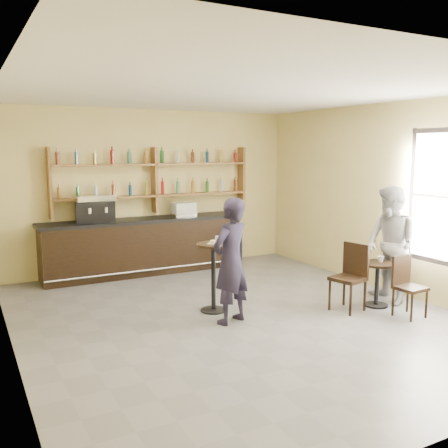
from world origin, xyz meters
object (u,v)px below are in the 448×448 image
man_main (231,261)px  cafe_table (377,284)px  bar_counter (144,246)px  espresso_machine (95,209)px  patron_second (390,245)px  chair_west (348,278)px  pastry_case (183,209)px  pedestal_table (213,278)px  chair_south (410,287)px

man_main → cafe_table: bearing=149.2°
bar_counter → espresso_machine: size_ratio=5.74×
patron_second → chair_west: bearing=-79.3°
bar_counter → chair_west: size_ratio=3.96×
pastry_case → man_main: man_main is taller
bar_counter → man_main: (0.12, -3.29, 0.34)m
espresso_machine → patron_second: 5.23m
man_main → pastry_case: bearing=-123.0°
pastry_case → cafe_table: 4.14m
cafe_table → patron_second: (0.30, 0.05, 0.58)m
pedestal_table → man_main: (-0.01, -0.55, 0.36)m
pedestal_table → patron_second: (2.65, -0.92, 0.41)m
man_main → chair_south: 2.65m
chair_west → chair_south: size_ratio=1.14×
pastry_case → cafe_table: bearing=-57.1°
bar_counter → pastry_case: 1.08m
man_main → chair_south: man_main is taller
pedestal_table → man_main: man_main is taller
pastry_case → cafe_table: pastry_case is taller
cafe_table → man_main: bearing=169.9°
bar_counter → chair_west: bar_counter is taller
espresso_machine → pedestal_table: 3.05m
pedestal_table → cafe_table: bearing=-22.4°
chair_south → chair_west: bearing=129.0°
espresso_machine → cafe_table: bearing=-37.6°
bar_counter → cafe_table: 4.46m
pedestal_table → chair_west: (1.80, -0.92, -0.01)m
pastry_case → man_main: (-0.72, -3.29, -0.34)m
chair_west → chair_south: 0.89m
pastry_case → pedestal_table: size_ratio=0.44×
bar_counter → man_main: 3.31m
pedestal_table → chair_south: (2.40, -1.57, -0.08)m
chair_west → patron_second: patron_second is taller
man_main → bar_counter: bearing=-108.6°
man_main → chair_west: size_ratio=1.75×
pastry_case → patron_second: patron_second is taller
pastry_case → chair_south: 4.69m
pedestal_table → cafe_table: 2.55m
espresso_machine → chair_west: size_ratio=0.69×
espresso_machine → pastry_case: espresso_machine is taller
pastry_case → chair_south: (1.69, -4.31, -0.78)m
pedestal_table → pastry_case: bearing=75.5°
chair_west → pastry_case: bearing=-177.1°
man_main → cafe_table: man_main is taller
pastry_case → chair_west: bearing=-64.4°
cafe_table → patron_second: size_ratio=0.37×
chair_west → chair_south: (0.60, -0.65, -0.06)m
espresso_machine → pastry_case: bearing=9.7°
pedestal_table → patron_second: 2.83m
bar_counter → patron_second: patron_second is taller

